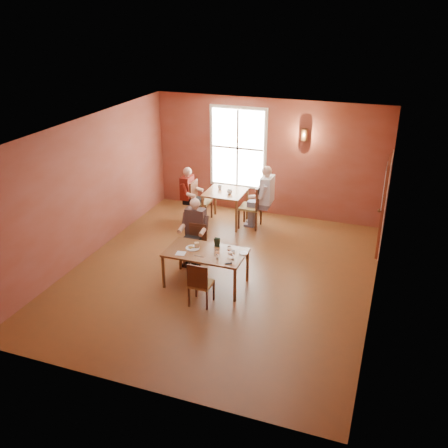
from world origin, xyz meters
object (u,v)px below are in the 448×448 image
(chair_diner_main, at_px, (195,246))
(second_table, at_px, (225,207))
(main_table, at_px, (206,268))
(chair_empty, at_px, (201,283))
(diner_white, at_px, (252,198))
(diner_maroon, at_px, (200,195))
(chair_diner_white, at_px, (250,206))
(diner_main, at_px, (194,237))
(chair_diner_maroon, at_px, (201,201))

(chair_diner_main, xyz_separation_m, second_table, (-0.15, 2.31, -0.03))
(main_table, height_order, chair_empty, chair_empty)
(second_table, relative_size, diner_white, 0.63)
(diner_white, height_order, diner_maroon, diner_white)
(chair_diner_white, height_order, diner_white, diner_white)
(chair_diner_main, height_order, second_table, chair_diner_main)
(second_table, bearing_deg, chair_diner_white, 0.00)
(main_table, distance_m, diner_white, 2.98)
(diner_main, bearing_deg, main_table, 128.88)
(main_table, xyz_separation_m, diner_white, (0.03, 2.96, 0.40))
(chair_diner_white, relative_size, chair_diner_maroon, 1.08)
(chair_diner_main, relative_size, chair_empty, 1.02)
(chair_diner_white, distance_m, diner_white, 0.22)
(chair_empty, distance_m, chair_diner_maroon, 3.92)
(diner_main, relative_size, chair_diner_maroon, 1.35)
(second_table, bearing_deg, chair_diner_main, -86.17)
(second_table, height_order, diner_white, diner_white)
(main_table, distance_m, chair_diner_main, 0.82)
(second_table, distance_m, chair_diner_maroon, 0.66)
(chair_diner_white, bearing_deg, chair_empty, -177.14)
(main_table, bearing_deg, diner_maroon, 114.29)
(chair_diner_white, xyz_separation_m, diner_maroon, (-1.33, 0.00, 0.12))
(main_table, relative_size, chair_diner_maroon, 1.53)
(chair_diner_main, bearing_deg, chair_empty, 117.20)
(chair_empty, relative_size, chair_diner_white, 0.80)
(chair_empty, xyz_separation_m, diner_white, (-0.15, 3.62, 0.32))
(diner_white, xyz_separation_m, chair_diner_maroon, (-1.33, 0.00, -0.26))
(diner_main, height_order, diner_maroon, diner_main)
(diner_maroon, bearing_deg, chair_empty, 22.64)
(main_table, height_order, chair_diner_main, chair_diner_main)
(main_table, bearing_deg, second_table, 102.48)
(diner_maroon, bearing_deg, main_table, 24.29)
(chair_diner_main, distance_m, diner_white, 2.39)
(chair_diner_white, bearing_deg, diner_maroon, 90.00)
(chair_diner_white, height_order, diner_maroon, diner_maroon)
(chair_diner_main, height_order, diner_main, diner_main)
(diner_main, xyz_separation_m, chair_diner_white, (0.50, 2.34, -0.13))
(second_table, bearing_deg, diner_main, -86.22)
(diner_main, bearing_deg, diner_white, -102.67)
(diner_white, bearing_deg, chair_diner_white, 90.00)
(chair_empty, relative_size, diner_white, 0.58)
(chair_empty, distance_m, diner_maroon, 3.93)
(main_table, distance_m, second_table, 3.03)
(diner_main, relative_size, chair_empty, 1.55)
(main_table, height_order, chair_diner_white, chair_diner_white)
(second_table, relative_size, chair_diner_white, 0.87)
(chair_diner_maroon, bearing_deg, diner_white, 90.00)
(chair_empty, distance_m, second_table, 3.72)
(chair_empty, height_order, diner_white, diner_white)
(main_table, height_order, diner_main, diner_main)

